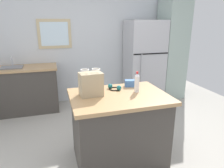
{
  "coord_description": "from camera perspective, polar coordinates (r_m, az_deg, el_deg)",
  "views": [
    {
      "loc": [
        -0.85,
        -2.22,
        1.77
      ],
      "look_at": [
        -0.09,
        0.29,
        0.96
      ],
      "focal_mm": 32.66,
      "sensor_mm": 36.0,
      "label": 1
    }
  ],
  "objects": [
    {
      "name": "ground",
      "position": [
        2.96,
        3.58,
        -19.6
      ],
      "size": [
        6.28,
        6.28,
        0.0
      ],
      "primitive_type": "plane",
      "color": "#ADA89E"
    },
    {
      "name": "back_wall",
      "position": [
        4.69,
        -6.45,
        11.06
      ],
      "size": [
        5.23,
        0.13,
        2.56
      ],
      "color": "silver",
      "rests_on": "ground"
    },
    {
      "name": "kitchen_island",
      "position": [
        2.68,
        1.88,
        -12.16
      ],
      "size": [
        1.18,
        0.87,
        0.91
      ],
      "color": "#423D38",
      "rests_on": "ground"
    },
    {
      "name": "refrigerator",
      "position": [
        4.73,
        8.96,
        6.34
      ],
      "size": [
        0.81,
        0.68,
        1.8
      ],
      "color": "#B7B7BC",
      "rests_on": "ground"
    },
    {
      "name": "tall_cabinet",
      "position": [
        5.03,
        16.34,
        9.3
      ],
      "size": [
        0.53,
        0.61,
        2.29
      ],
      "color": "#9EB2A8",
      "rests_on": "ground"
    },
    {
      "name": "sink_counter",
      "position": [
        4.44,
        -23.19,
        -1.3
      ],
      "size": [
        1.29,
        0.64,
        1.1
      ],
      "color": "#423D38",
      "rests_on": "ground"
    },
    {
      "name": "shopping_bag",
      "position": [
        2.44,
        -5.93,
        0.0
      ],
      "size": [
        0.28,
        0.21,
        0.33
      ],
      "color": "tan",
      "rests_on": "kitchen_island"
    },
    {
      "name": "small_box",
      "position": [
        2.81,
        5.47,
        0.22
      ],
      "size": [
        0.19,
        0.12,
        0.09
      ],
      "primitive_type": "cube",
      "rotation": [
        0.0,
        0.0,
        -0.23
      ],
      "color": "#4775B7",
      "rests_on": "kitchen_island"
    },
    {
      "name": "bottle",
      "position": [
        2.57,
        6.99,
        0.34
      ],
      "size": [
        0.06,
        0.06,
        0.26
      ],
      "color": "white",
      "rests_on": "kitchen_island"
    },
    {
      "name": "ear_defenders",
      "position": [
        2.68,
        0.7,
        -1.04
      ],
      "size": [
        0.21,
        0.21,
        0.06
      ],
      "color": "black",
      "rests_on": "kitchen_island"
    }
  ]
}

